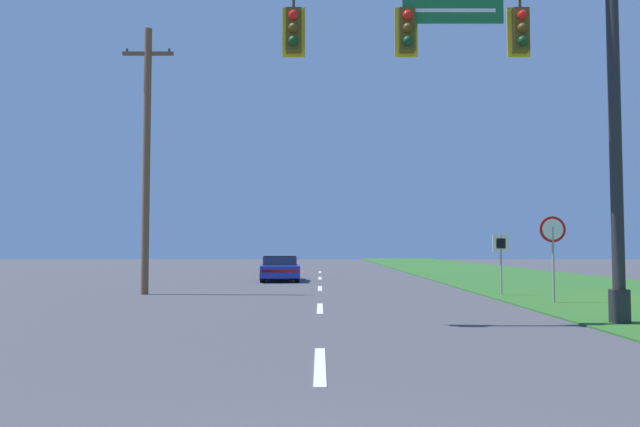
% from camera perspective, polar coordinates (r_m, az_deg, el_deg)
% --- Properties ---
extents(grass_verge_right, '(10.00, 110.00, 0.04)m').
position_cam_1_polar(grass_verge_right, '(34.47, 17.82, -5.64)').
color(grass_verge_right, '#2D6626').
rests_on(grass_verge_right, ground).
extents(road_center_line, '(0.16, 34.80, 0.01)m').
position_cam_1_polar(road_center_line, '(24.85, 0.00, -6.87)').
color(road_center_line, silver).
rests_on(road_center_line, ground).
extents(signal_mast, '(8.08, 0.47, 8.05)m').
position_cam_1_polar(signal_mast, '(14.44, 17.66, 10.48)').
color(signal_mast, '#232326').
rests_on(signal_mast, grass_verge_right).
extents(car_ahead, '(2.14, 4.63, 1.19)m').
position_cam_1_polar(car_ahead, '(30.61, -3.71, -5.03)').
color(car_ahead, black).
rests_on(car_ahead, ground).
extents(stop_sign, '(0.76, 0.07, 2.50)m').
position_cam_1_polar(stop_sign, '(19.39, 20.51, -2.25)').
color(stop_sign, gray).
rests_on(stop_sign, grass_verge_right).
extents(route_sign_post, '(0.55, 0.06, 2.03)m').
position_cam_1_polar(route_sign_post, '(21.85, 16.21, -3.28)').
color(route_sign_post, gray).
rests_on(route_sign_post, grass_verge_right).
extents(utility_pole_near, '(1.80, 0.26, 9.42)m').
position_cam_1_polar(utility_pole_near, '(22.86, -15.58, 5.12)').
color(utility_pole_near, brown).
rests_on(utility_pole_near, ground).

